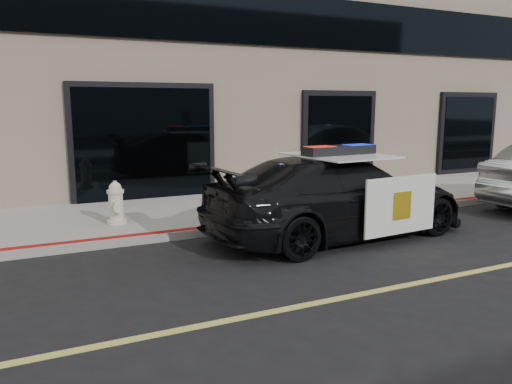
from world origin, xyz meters
name	(u,v)px	position (x,y,z in m)	size (l,w,h in m)	color
ground	(355,296)	(0.00, 0.00, 0.00)	(120.00, 120.00, 0.00)	black
sidewalk_n	(211,210)	(0.00, 5.25, 0.07)	(60.00, 3.50, 0.15)	gray
police_car	(338,196)	(1.44, 2.51, 0.74)	(2.84, 5.37, 1.66)	black
fire_hydrant	(116,204)	(-2.13, 4.59, 0.53)	(0.37, 0.51, 0.81)	beige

